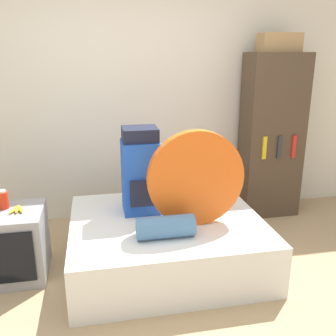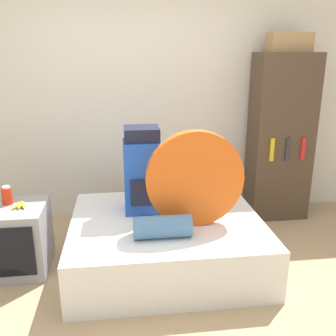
% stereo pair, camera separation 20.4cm
% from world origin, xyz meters
% --- Properties ---
extents(ground_plane, '(16.00, 16.00, 0.00)m').
position_xyz_m(ground_plane, '(0.00, 0.00, 0.00)').
color(ground_plane, tan).
extents(wall_back, '(8.00, 0.05, 2.60)m').
position_xyz_m(wall_back, '(0.00, 1.82, 1.30)').
color(wall_back, silver).
rests_on(wall_back, ground_plane).
extents(bed, '(1.60, 1.36, 0.43)m').
position_xyz_m(bed, '(0.18, 0.66, 0.21)').
color(bed, white).
rests_on(bed, ground_plane).
extents(backpack, '(0.32, 0.33, 0.75)m').
position_xyz_m(backpack, '(-0.00, 0.87, 0.79)').
color(backpack, blue).
rests_on(backpack, bed).
extents(tent_bag, '(0.79, 0.09, 0.79)m').
position_xyz_m(tent_bag, '(0.40, 0.52, 0.82)').
color(tent_bag, '#E05B19').
rests_on(tent_bag, bed).
extents(sleeping_roll, '(0.44, 0.17, 0.17)m').
position_xyz_m(sleeping_roll, '(0.11, 0.33, 0.51)').
color(sleeping_roll, teal).
rests_on(sleeping_roll, bed).
extents(television, '(0.53, 0.53, 0.57)m').
position_xyz_m(television, '(-1.09, 0.72, 0.29)').
color(television, '#939399').
rests_on(television, ground_plane).
extents(canister, '(0.09, 0.09, 0.16)m').
position_xyz_m(canister, '(-1.13, 0.80, 0.65)').
color(canister, red).
rests_on(canister, television).
extents(banana_bunch, '(0.12, 0.16, 0.03)m').
position_xyz_m(banana_bunch, '(-1.01, 0.72, 0.59)').
color(banana_bunch, yellow).
rests_on(banana_bunch, television).
extents(bookshelf, '(0.63, 0.39, 1.78)m').
position_xyz_m(bookshelf, '(1.54, 1.53, 0.89)').
color(bookshelf, '#473828').
rests_on(bookshelf, ground_plane).
extents(cardboard_box, '(0.43, 0.21, 0.19)m').
position_xyz_m(cardboard_box, '(1.55, 1.56, 1.88)').
color(cardboard_box, '#A88456').
rests_on(cardboard_box, bookshelf).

